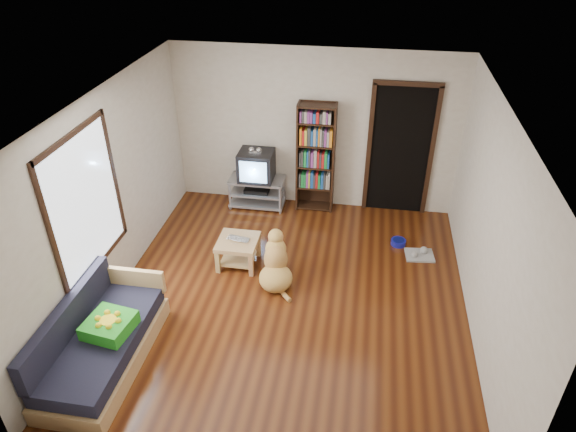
% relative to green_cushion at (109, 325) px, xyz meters
% --- Properties ---
extents(ground, '(5.00, 5.00, 0.00)m').
position_rel_green_cushion_xyz_m(ground, '(1.75, 1.32, -0.50)').
color(ground, '#56280E').
rests_on(ground, ground).
extents(ceiling, '(5.00, 5.00, 0.00)m').
position_rel_green_cushion_xyz_m(ceiling, '(1.75, 1.32, 2.10)').
color(ceiling, white).
rests_on(ceiling, ground).
extents(wall_back, '(4.50, 0.00, 4.50)m').
position_rel_green_cushion_xyz_m(wall_back, '(1.75, 3.82, 0.80)').
color(wall_back, beige).
rests_on(wall_back, ground).
extents(wall_front, '(4.50, 0.00, 4.50)m').
position_rel_green_cushion_xyz_m(wall_front, '(1.75, -1.18, 0.80)').
color(wall_front, beige).
rests_on(wall_front, ground).
extents(wall_left, '(0.00, 5.00, 5.00)m').
position_rel_green_cushion_xyz_m(wall_left, '(-0.50, 1.32, 0.80)').
color(wall_left, beige).
rests_on(wall_left, ground).
extents(wall_right, '(0.00, 5.00, 5.00)m').
position_rel_green_cushion_xyz_m(wall_right, '(4.00, 1.32, 0.80)').
color(wall_right, beige).
rests_on(wall_right, ground).
extents(green_cushion, '(0.53, 0.53, 0.16)m').
position_rel_green_cushion_xyz_m(green_cushion, '(0.00, 0.00, 0.00)').
color(green_cushion, green).
rests_on(green_cushion, sofa).
extents(laptop, '(0.34, 0.25, 0.02)m').
position_rel_green_cushion_xyz_m(laptop, '(0.93, 1.90, -0.09)').
color(laptop, '#BCBDC1').
rests_on(laptop, coffee_table).
extents(dog_bowl, '(0.22, 0.22, 0.08)m').
position_rel_green_cushion_xyz_m(dog_bowl, '(3.17, 2.78, -0.46)').
color(dog_bowl, '#151894').
rests_on(dog_bowl, ground).
extents(grey_rag, '(0.43, 0.36, 0.03)m').
position_rel_green_cushion_xyz_m(grey_rag, '(3.47, 2.53, -0.48)').
color(grey_rag, '#979797').
rests_on(grey_rag, ground).
extents(window, '(0.03, 1.46, 1.70)m').
position_rel_green_cushion_xyz_m(window, '(-0.48, 0.82, 1.00)').
color(window, white).
rests_on(window, wall_left).
extents(doorway, '(1.03, 0.05, 2.19)m').
position_rel_green_cushion_xyz_m(doorway, '(3.10, 3.80, 0.62)').
color(doorway, black).
rests_on(doorway, wall_back).
extents(tv_stand, '(0.90, 0.45, 0.50)m').
position_rel_green_cushion_xyz_m(tv_stand, '(0.85, 3.57, -0.23)').
color(tv_stand, '#99999E').
rests_on(tv_stand, ground).
extents(crt_tv, '(0.55, 0.52, 0.58)m').
position_rel_green_cushion_xyz_m(crt_tv, '(0.85, 3.59, 0.25)').
color(crt_tv, black).
rests_on(crt_tv, tv_stand).
extents(bookshelf, '(0.60, 0.30, 1.80)m').
position_rel_green_cushion_xyz_m(bookshelf, '(1.80, 3.66, 0.50)').
color(bookshelf, black).
rests_on(bookshelf, ground).
extents(sofa, '(0.80, 1.80, 0.80)m').
position_rel_green_cushion_xyz_m(sofa, '(-0.12, -0.06, -0.24)').
color(sofa, tan).
rests_on(sofa, ground).
extents(coffee_table, '(0.55, 0.55, 0.40)m').
position_rel_green_cushion_xyz_m(coffee_table, '(0.93, 1.93, -0.22)').
color(coffee_table, tan).
rests_on(coffee_table, ground).
extents(dog, '(0.52, 0.83, 0.71)m').
position_rel_green_cushion_xyz_m(dog, '(1.52, 1.65, -0.24)').
color(dog, tan).
rests_on(dog, ground).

